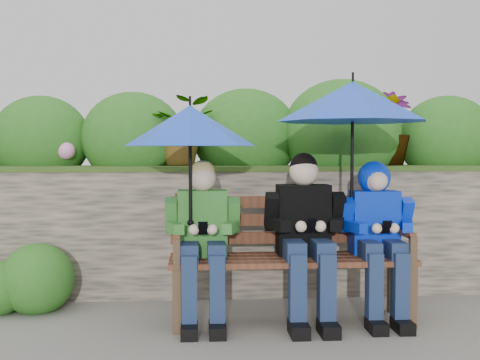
{
  "coord_description": "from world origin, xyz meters",
  "views": [
    {
      "loc": [
        -0.3,
        -4.04,
        1.17
      ],
      "look_at": [
        0.0,
        0.1,
        0.95
      ],
      "focal_mm": 45.0,
      "sensor_mm": 36.0,
      "label": 1
    }
  ],
  "objects": [
    {
      "name": "park_bench",
      "position": [
        0.33,
        -0.02,
        0.49
      ],
      "size": [
        1.62,
        0.48,
        0.86
      ],
      "color": "#4B3826",
      "rests_on": "ground"
    },
    {
      "name": "boy_middle",
      "position": [
        0.43,
        -0.09,
        0.63
      ],
      "size": [
        0.53,
        0.61,
        1.14
      ],
      "color": "black",
      "rests_on": "ground"
    },
    {
      "name": "ground",
      "position": [
        0.0,
        0.0,
        0.0
      ],
      "size": [
        60.0,
        60.0,
        0.0
      ],
      "primitive_type": "plane",
      "color": "slate",
      "rests_on": "ground"
    },
    {
      "name": "boy_left",
      "position": [
        -0.26,
        -0.09,
        0.61
      ],
      "size": [
        0.49,
        0.57,
        1.09
      ],
      "color": "#368937",
      "rests_on": "ground"
    },
    {
      "name": "boy_right",
      "position": [
        0.92,
        -0.08,
        0.64
      ],
      "size": [
        0.48,
        0.59,
        1.08
      ],
      "color": "#093DB6",
      "rests_on": "ground"
    },
    {
      "name": "umbrella_left",
      "position": [
        -0.34,
        -0.12,
        1.32
      ],
      "size": [
        0.85,
        0.85,
        0.85
      ],
      "color": "blue",
      "rests_on": "ground"
    },
    {
      "name": "garden_backdrop",
      "position": [
        -0.12,
        1.6,
        0.62
      ],
      "size": [
        8.0,
        2.86,
        1.81
      ],
      "color": "#48463F",
      "rests_on": "ground"
    },
    {
      "name": "umbrella_right",
      "position": [
        0.75,
        -0.03,
        1.48
      ],
      "size": [
        1.03,
        1.03,
        1.0
      ],
      "color": "blue",
      "rests_on": "ground"
    }
  ]
}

